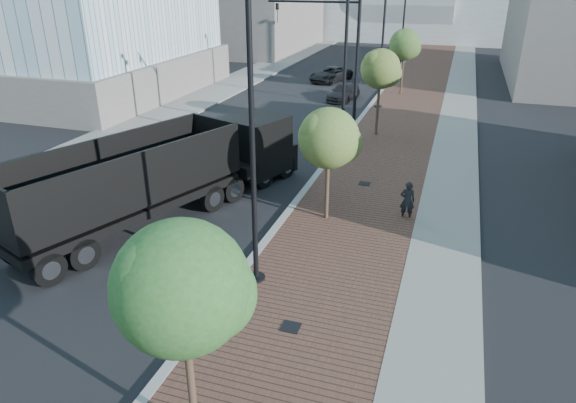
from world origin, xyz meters
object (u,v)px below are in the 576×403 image
(pedestrian, at_px, (407,201))
(white_sedan, at_px, (214,171))
(dump_truck, at_px, (202,169))
(dark_car_mid, at_px, (331,74))

(pedestrian, bearing_deg, white_sedan, -13.84)
(dump_truck, height_order, dark_car_mid, dump_truck)
(white_sedan, relative_size, dark_car_mid, 0.85)
(dump_truck, height_order, pedestrian, dump_truck)
(dump_truck, relative_size, pedestrian, 8.41)
(white_sedan, distance_m, dark_car_mid, 25.64)
(dark_car_mid, bearing_deg, white_sedan, -67.05)
(white_sedan, height_order, pedestrian, pedestrian)
(dump_truck, relative_size, dark_car_mid, 2.88)
(dump_truck, xyz_separation_m, dark_car_mid, (-1.17, 27.44, -0.81))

